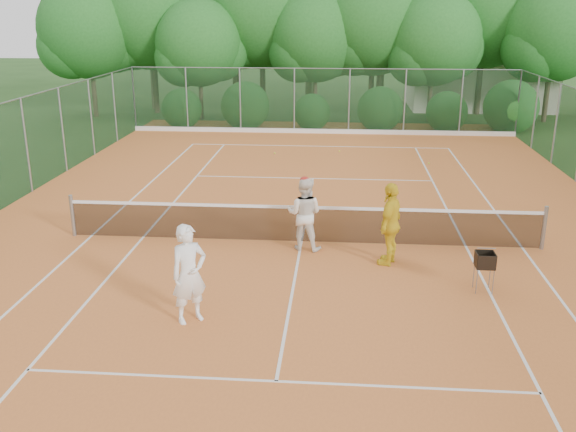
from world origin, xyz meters
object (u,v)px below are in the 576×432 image
object	(u,v)px
player_white	(189,274)
player_yellow	(390,224)
player_center_grp	(304,214)
ball_hopper	(485,261)

from	to	relation	value
player_white	player_yellow	world-z (taller)	player_yellow
player_center_grp	ball_hopper	world-z (taller)	player_center_grp
player_white	ball_hopper	xyz separation A→B (m)	(5.79, 1.83, -0.28)
player_white	player_center_grp	world-z (taller)	player_white
player_center_grp	player_yellow	world-z (taller)	player_yellow
player_yellow	ball_hopper	xyz separation A→B (m)	(1.86, -1.39, -0.29)
player_center_grp	ball_hopper	bearing A→B (deg)	-29.13
player_white	player_yellow	xyz separation A→B (m)	(3.93, 3.22, 0.01)
player_white	player_yellow	distance (m)	5.08
ball_hopper	player_center_grp	bearing A→B (deg)	150.96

